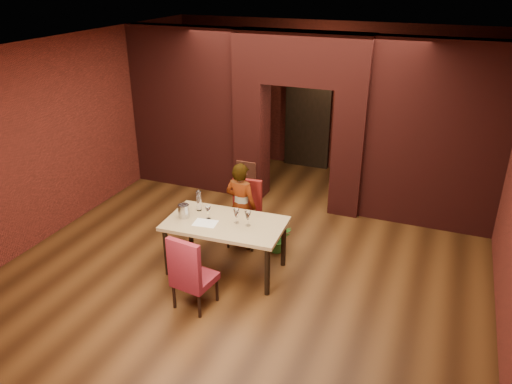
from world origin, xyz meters
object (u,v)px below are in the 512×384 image
Objects in this scene: chair_near at (194,270)px; person_seated at (241,206)px; dining_table at (226,246)px; water_bottle at (199,200)px; wine_glass_c at (248,219)px; potted_plant at (278,238)px; wine_glass_b at (236,216)px; wine_bucket at (184,211)px; wine_glass_a at (208,213)px; chair_far at (244,214)px.

person_seated reaches higher than chair_near.
dining_table is 0.80m from water_bottle.
wine_glass_c is at bearing -103.59° from chair_near.
person_seated is 3.12× the size of potted_plant.
person_seated is (-0.06, 0.72, 0.33)m from dining_table.
wine_glass_b is 0.18m from wine_glass_c.
water_bottle is at bearing 168.68° from wine_glass_c.
wine_bucket is at bearing -109.94° from water_bottle.
wine_glass_a is at bearing 176.86° from dining_table.
dining_table is at bearing -123.49° from potted_plant.
chair_far is 2.29× the size of potted_plant.
wine_glass_c is at bearing -67.93° from chair_far.
wine_glass_a is 0.88× the size of wine_glass_c.
chair_far is at bearing -84.99° from person_seated.
person_seated is at bearing 48.13° from water_bottle.
potted_plant is at bearing -100.00° from chair_near.
chair_far is at bearing 106.12° from wine_glass_b.
wine_glass_b is at bearing 115.43° from person_seated.
wine_glass_b is 0.48× the size of potted_plant.
chair_far is at bearing 52.87° from water_bottle.
wine_glass_a is at bearing -37.72° from water_bottle.
wine_glass_c is (0.37, 0.95, 0.38)m from chair_near.
wine_bucket is at bearing -127.63° from chair_far.
chair_near is at bearing -111.24° from wine_glass_c.
wine_bucket is (-0.61, 0.84, 0.37)m from chair_near.
wine_glass_a is 0.37m from wine_bucket.
wine_glass_c reaches higher than dining_table.
water_bottle is at bearing -132.42° from chair_far.
wine_bucket reaches higher than wine_glass_a.
chair_near reaches higher than potted_plant.
potted_plant is (1.06, 0.61, -0.74)m from water_bottle.
wine_glass_c is at bearing 6.25° from wine_bucket.
wine_glass_a reaches higher than potted_plant.
potted_plant is at bearing -164.86° from person_seated.
wine_glass_c reaches higher than potted_plant.
chair_far is 0.92m from wine_glass_a.
chair_far is 1.13m from wine_bucket.
person_seated is 0.75m from wine_glass_b.
chair_far is 5.37× the size of wine_glass_a.
wine_glass_a is 1.32m from potted_plant.
dining_table is 3.70× the size of potted_plant.
person_seated is 0.83m from wine_glass_c.
chair_near is 1.11m from wine_bucket.
dining_table is 0.79m from person_seated.
person_seated is 1.00m from wine_bucket.
potted_plant is at bearing 37.38° from wine_bucket.
wine_glass_c is at bearing -3.07° from wine_glass_b.
dining_table is 7.74× the size of wine_glass_b.
water_bottle reaches higher than chair_near.
dining_table is 8.68× the size of wine_glass_a.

